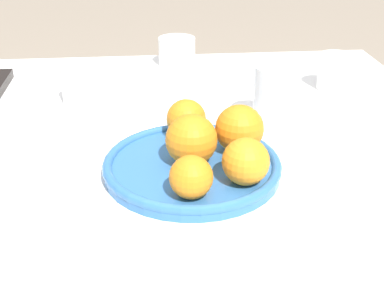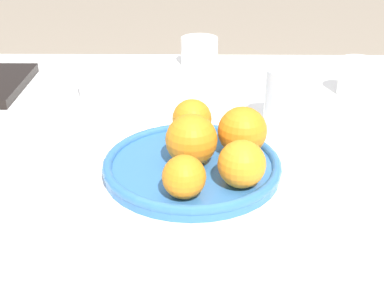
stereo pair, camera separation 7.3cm
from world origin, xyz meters
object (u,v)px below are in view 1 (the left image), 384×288
at_px(orange_0, 191,140).
at_px(orange_1, 239,129).
at_px(cup_0, 335,72).
at_px(cup_2, 81,85).
at_px(orange_4, 191,177).
at_px(cup_1, 177,52).
at_px(orange_2, 186,119).
at_px(orange_3, 246,162).
at_px(fruit_platter, 192,166).
at_px(water_glass, 272,95).

xyz_separation_m(orange_0, orange_1, (0.08, 0.03, -0.00)).
distance_m(cup_0, cup_2, 0.53).
relative_size(cup_0, cup_2, 0.97).
relative_size(orange_4, cup_1, 0.69).
bearing_deg(cup_1, orange_0, -91.37).
distance_m(orange_2, orange_4, 0.19).
distance_m(orange_1, cup_1, 0.50).
xyz_separation_m(cup_1, cup_2, (-0.21, -0.23, 0.01)).
bearing_deg(cup_2, cup_0, 3.69).
xyz_separation_m(orange_2, cup_0, (0.34, 0.24, -0.01)).
xyz_separation_m(orange_4, cup_1, (0.02, 0.62, -0.01)).
bearing_deg(cup_0, orange_3, -123.67).
relative_size(fruit_platter, orange_1, 3.55).
bearing_deg(water_glass, cup_0, 42.81).
bearing_deg(orange_3, cup_1, 95.61).
bearing_deg(water_glass, orange_3, -110.99).
relative_size(orange_0, cup_0, 1.03).
bearing_deg(orange_4, water_glass, 57.40).
distance_m(orange_2, orange_3, 0.17).
bearing_deg(orange_1, orange_2, 143.51).
bearing_deg(cup_2, orange_0, -57.22).
bearing_deg(orange_0, cup_2, 122.78).
bearing_deg(orange_1, fruit_platter, -155.95).
relative_size(orange_2, cup_1, 0.75).
bearing_deg(orange_1, orange_3, -94.51).
bearing_deg(cup_1, orange_3, -84.39).
distance_m(orange_3, cup_1, 0.60).
xyz_separation_m(fruit_platter, cup_1, (0.01, 0.53, 0.02)).
xyz_separation_m(orange_1, cup_1, (-0.07, 0.50, -0.02)).
distance_m(fruit_platter, water_glass, 0.24).
height_order(orange_2, orange_3, orange_3).
bearing_deg(orange_3, orange_2, 114.36).
relative_size(orange_3, water_glass, 0.62).
height_order(orange_4, cup_2, cup_2).
distance_m(fruit_platter, cup_1, 0.53).
xyz_separation_m(orange_0, orange_2, (-0.00, 0.09, -0.01)).
relative_size(orange_2, orange_3, 0.97).
distance_m(water_glass, cup_1, 0.39).
bearing_deg(cup_0, water_glass, -137.19).
relative_size(fruit_platter, orange_0, 3.48).
xyz_separation_m(fruit_platter, orange_0, (-0.00, 0.00, 0.04)).
relative_size(orange_3, cup_0, 0.89).
relative_size(orange_0, orange_4, 1.31).
distance_m(fruit_platter, orange_2, 0.10).
bearing_deg(orange_3, orange_4, -159.49).
relative_size(orange_0, orange_3, 1.16).
height_order(orange_0, orange_4, orange_0).
xyz_separation_m(orange_3, water_glass, (0.09, 0.24, 0.00)).
bearing_deg(water_glass, orange_0, -133.18).
height_order(fruit_platter, cup_0, cup_0).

